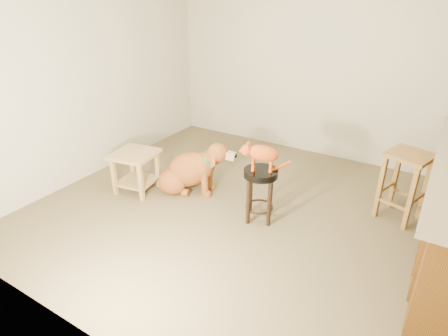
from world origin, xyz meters
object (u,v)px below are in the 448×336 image
Objects in this scene: wood_stool at (403,185)px; padded_stool at (260,185)px; tabby_kitten at (261,154)px; side_table at (136,166)px; golden_retriever at (190,171)px.

padded_stool is at bearing -147.27° from wood_stool.
tabby_kitten is at bearing -164.14° from padded_stool.
tabby_kitten is at bearing -147.41° from wood_stool.
side_table is 0.64m from golden_retriever.
padded_stool reaches higher than side_table.
wood_stool is at bearing 32.73° from padded_stool.
tabby_kitten reaches higher than padded_stool.
wood_stool is (1.25, 0.80, -0.02)m from padded_stool.
padded_stool is 0.78× the size of wood_stool.
golden_retriever is at bearing -163.13° from wood_stool.
side_table is at bearing 166.31° from tabby_kitten.
wood_stool is 1.35× the size of side_table.
tabby_kitten is (1.52, 0.21, 0.43)m from side_table.
wood_stool is at bearing 0.59° from golden_retriever.
padded_stool is 1.55m from side_table.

